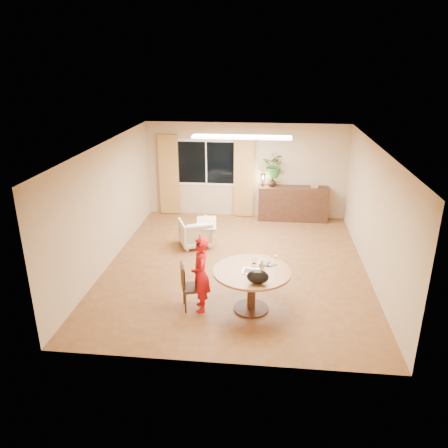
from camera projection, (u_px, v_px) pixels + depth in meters
The scene contains 24 objects.
floor at pixel (236, 265), 9.46m from camera, with size 6.50×6.50×0.00m, color brown.
ceiling at pixel (237, 146), 8.53m from camera, with size 6.50×6.50×0.00m, color white.
wall_back at pixel (246, 171), 12.01m from camera, with size 5.50×5.50×0.00m, color tan.
wall_left at pixel (108, 204), 9.26m from camera, with size 6.50×6.50×0.00m, color tan.
wall_right at pixel (374, 213), 8.72m from camera, with size 6.50×6.50×0.00m, color tan.
window at pixel (206, 163), 12.03m from camera, with size 1.70×0.03×1.30m.
curtain_left at pixel (169, 175), 12.19m from camera, with size 0.55×0.08×2.25m, color olive.
curtain_right at pixel (244, 177), 11.98m from camera, with size 0.55×0.08×2.25m, color olive.
ceiling_panel at pixel (242, 137), 9.66m from camera, with size 2.20×0.35×0.05m, color white.
dining_table at pixel (252, 279), 7.59m from camera, with size 1.36×1.36×0.78m.
dining_chair at pixel (193, 286), 7.71m from camera, with size 0.42×0.38×0.87m, color black, non-canonical shape.
child at pixel (201, 274), 7.59m from camera, with size 0.33×0.50×1.37m, color red.
laptop at pixel (252, 266), 7.44m from camera, with size 0.35×0.24×0.24m, color #B7B7BC, non-canonical shape.
tumbler at pixel (254, 261), 7.77m from camera, with size 0.07×0.07×0.10m, color white, non-canonical shape.
wine_glass at pixel (275, 260), 7.69m from camera, with size 0.07×0.07×0.19m, color white, non-canonical shape.
pot_lid at pixel (268, 263), 7.75m from camera, with size 0.21×0.21×0.03m, color white, non-canonical shape.
handbag at pixel (258, 277), 7.05m from camera, with size 0.36×0.21×0.24m, color black, non-canonical shape.
armchair at pixel (196, 233), 10.35m from camera, with size 0.70×0.72×0.66m, color #BCAC95.
throw at pixel (206, 220), 10.18m from camera, with size 0.45×0.55×0.03m, color beige, non-canonical shape.
sideboard at pixel (293, 204), 11.96m from camera, with size 1.88×0.46×0.94m, color black.
vase at pixel (272, 182), 11.80m from camera, with size 0.24×0.24×0.25m, color black.
bouquet at pixel (274, 165), 11.63m from camera, with size 0.59×0.51×0.66m, color #2A6B28.
book_stack at pixel (314, 186), 11.72m from camera, with size 0.19×0.14×0.08m, color #8A5F46, non-canonical shape.
desk_lamp at pixel (263, 180), 11.76m from camera, with size 0.15×0.15×0.35m, color black, non-canonical shape.
Camera 1 is at (0.63, -8.49, 4.21)m, focal length 35.00 mm.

